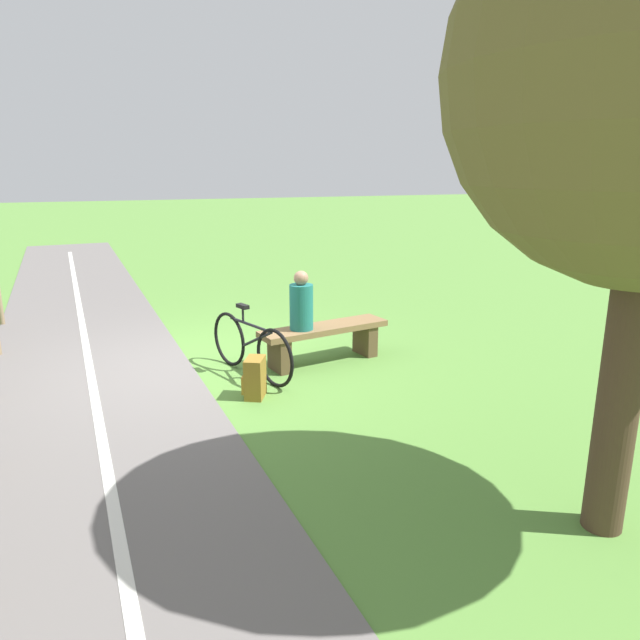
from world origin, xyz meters
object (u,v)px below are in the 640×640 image
object	(u,v)px
bicycle	(251,347)
backpack	(255,378)
person_seated	(301,304)
bench	(324,337)

from	to	relation	value
bicycle	backpack	xyz separation A→B (m)	(0.12, 0.73, -0.15)
bicycle	backpack	bearing A→B (deg)	-30.72
person_seated	bench	bearing A→B (deg)	-180.00
person_seated	backpack	xyz separation A→B (m)	(0.84, 0.85, -0.63)
bicycle	bench	bearing A→B (deg)	78.93
bench	backpack	xyz separation A→B (m)	(1.19, 0.92, -0.12)
bench	bicycle	world-z (taller)	bicycle
bench	bicycle	distance (m)	1.08
bench	bicycle	size ratio (longest dim) A/B	1.13
backpack	person_seated	bearing A→B (deg)	-134.87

